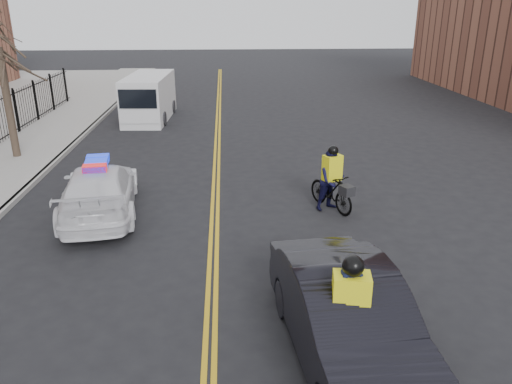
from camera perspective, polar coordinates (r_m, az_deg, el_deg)
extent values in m
plane|color=black|center=(10.41, -5.07, -11.65)|extent=(120.00, 120.00, 0.00)
cube|color=gold|center=(17.70, -4.81, 2.30)|extent=(0.10, 60.00, 0.01)
cube|color=gold|center=(17.70, -4.30, 2.32)|extent=(0.10, 60.00, 0.01)
cube|color=gray|center=(18.78, -23.20, 1.97)|extent=(0.20, 60.00, 0.15)
cylinder|color=#35281F|center=(20.70, -26.48, 9.05)|extent=(0.28, 0.28, 4.00)
imported|color=white|center=(14.57, -17.45, 0.22)|extent=(2.62, 5.08, 1.41)
cube|color=#0C26CC|center=(14.33, -17.78, 3.16)|extent=(0.76, 1.36, 0.16)
imported|color=black|center=(8.38, 10.54, -14.32)|extent=(2.17, 4.97, 1.59)
cube|color=silver|center=(26.52, -12.11, 10.54)|extent=(2.20, 5.30, 2.22)
cube|color=silver|center=(24.37, -13.07, 9.14)|extent=(1.92, 0.87, 1.16)
cube|color=black|center=(23.90, -13.37, 10.31)|extent=(1.74, 0.19, 0.87)
cylinder|color=black|center=(25.38, -14.68, 8.11)|extent=(0.28, 0.69, 0.68)
cylinder|color=black|center=(25.01, -10.56, 8.25)|extent=(0.28, 0.69, 0.68)
cylinder|color=black|center=(28.33, -13.24, 9.48)|extent=(0.28, 0.69, 0.68)
cylinder|color=black|center=(27.99, -9.53, 9.61)|extent=(0.28, 0.69, 0.68)
imported|color=black|center=(8.26, 10.37, -16.80)|extent=(1.08, 2.26, 1.14)
imported|color=black|center=(8.03, 10.56, -14.49)|extent=(0.78, 0.57, 1.95)
cube|color=yellow|center=(7.79, 10.76, -11.90)|extent=(0.61, 0.46, 0.82)
sphere|color=black|center=(7.51, 11.05, -8.31)|extent=(0.33, 0.33, 0.33)
cube|color=black|center=(7.48, 11.00, -18.40)|extent=(0.41, 0.45, 0.30)
imported|color=black|center=(14.41, 8.56, 0.14)|extent=(1.31, 1.91, 1.13)
imported|color=black|center=(14.30, 8.63, 1.30)|extent=(1.05, 0.97, 1.74)
cube|color=yellow|center=(14.18, 8.71, 2.76)|extent=(0.59, 0.52, 0.73)
sphere|color=black|center=(14.04, 8.82, 4.69)|extent=(0.29, 0.29, 0.29)
cube|color=black|center=(13.84, 10.34, 0.17)|extent=(0.44, 0.46, 0.27)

